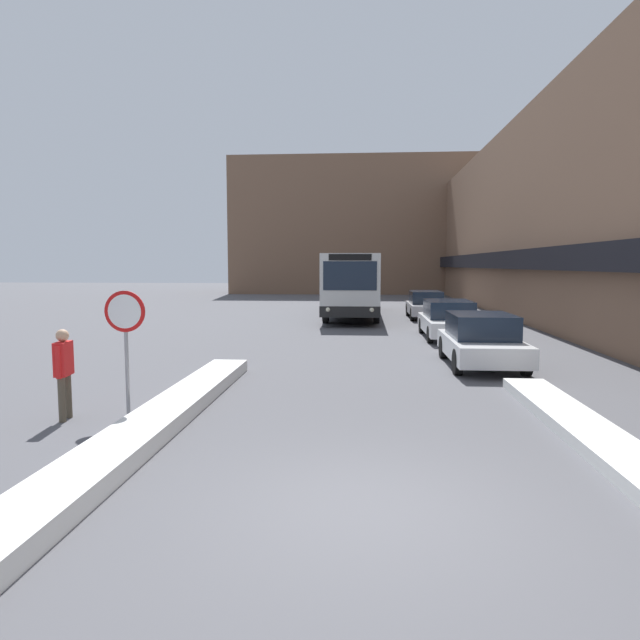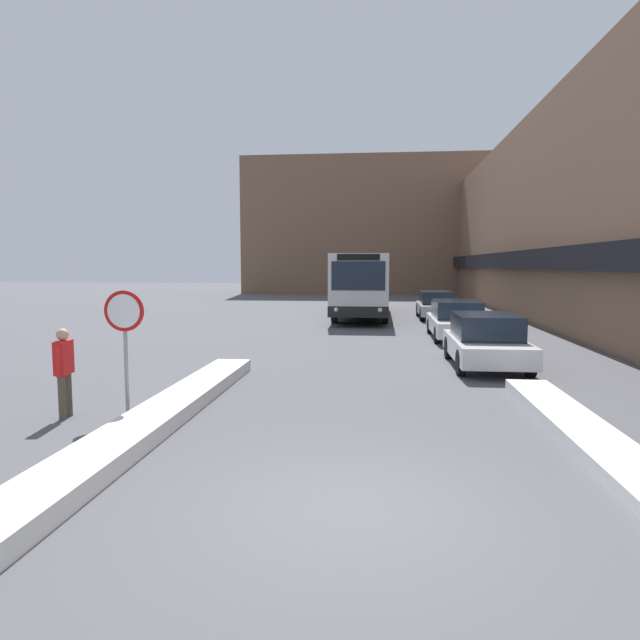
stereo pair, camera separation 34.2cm
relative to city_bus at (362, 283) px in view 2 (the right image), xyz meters
The scene contains 10 objects.
ground_plane 24.86m from the city_bus, 88.46° to the right, with size 160.00×160.00×0.00m, color #515156.
building_row_right 11.17m from the city_bus, ahead, with size 5.50×60.00×10.26m.
building_backdrop_far 27.06m from the city_bus, 88.57° to the left, with size 26.00×8.00×13.06m.
snow_bank_left 22.94m from the city_bus, 97.37° to the right, with size 0.90×12.80×0.28m.
city_bus is the anchor object (origin of this frame).
parked_car_front 15.68m from the city_bus, 75.69° to the right, with size 1.91×4.23×1.46m.
parked_car_middle 9.84m from the city_bus, 66.71° to the right, with size 1.93×4.84×1.44m.
parked_car_back 4.12m from the city_bus, 13.23° to the right, with size 1.83×4.50×1.43m.
stop_sign 21.37m from the city_bus, 100.11° to the right, with size 0.76×0.08×2.34m.
pedestrian 21.90m from the city_bus, 102.64° to the right, with size 0.25×0.54×1.66m.
Camera 2 is at (0.27, -6.29, 2.81)m, focal length 32.00 mm.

